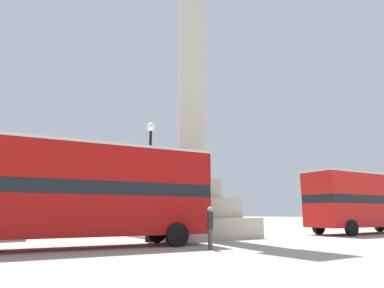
% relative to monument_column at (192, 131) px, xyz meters
% --- Properties ---
extents(ground_plane, '(200.00, 200.00, 0.00)m').
position_rel_monument_column_xyz_m(ground_plane, '(0.00, 0.00, -6.52)').
color(ground_plane, '#ADA89E').
extents(monument_column, '(5.98, 5.98, 22.46)m').
position_rel_monument_column_xyz_m(monument_column, '(0.00, 0.00, 0.00)').
color(monument_column, '#BCB29E').
rests_on(monument_column, ground_plane).
extents(bus_a, '(11.56, 3.56, 4.30)m').
position_rel_monument_column_xyz_m(bus_a, '(-7.59, -3.04, -4.14)').
color(bus_a, '#A80F0C').
rests_on(bus_a, ground_plane).
extents(bus_b, '(10.17, 3.18, 4.20)m').
position_rel_monument_column_xyz_m(bus_b, '(12.48, -3.53, -4.19)').
color(bus_b, red).
rests_on(bus_b, ground_plane).
extents(street_lamp, '(0.47, 0.47, 6.18)m').
position_rel_monument_column_xyz_m(street_lamp, '(-3.63, -1.56, -2.77)').
color(street_lamp, black).
rests_on(street_lamp, ground_plane).
extents(pedestrian_near_lamp, '(0.35, 0.47, 1.67)m').
position_rel_monument_column_xyz_m(pedestrian_near_lamp, '(-3.20, -6.31, -5.59)').
color(pedestrian_near_lamp, '#4C473D').
rests_on(pedestrian_near_lamp, ground_plane).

